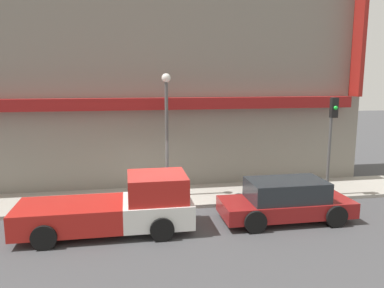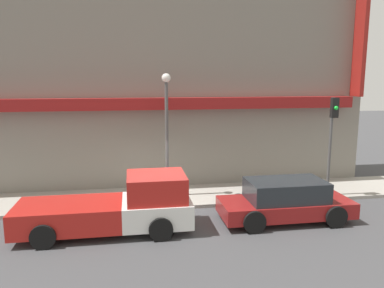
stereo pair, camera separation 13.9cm
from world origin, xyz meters
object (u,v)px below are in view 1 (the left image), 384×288
street_lamp (167,120)px  traffic_light (332,129)px  pickup_truck (118,207)px  fire_hydrant (144,192)px  parked_car (286,201)px

street_lamp → traffic_light: size_ratio=1.23×
pickup_truck → street_lamp: bearing=60.1°
fire_hydrant → traffic_light: 7.99m
parked_car → traffic_light: size_ratio=1.13×
traffic_light → pickup_truck: bearing=-166.8°
parked_car → street_lamp: 5.58m
fire_hydrant → street_lamp: bearing=27.4°
parked_car → fire_hydrant: size_ratio=6.24×
parked_car → street_lamp: size_ratio=0.92×
street_lamp → traffic_light: bearing=-9.5°
pickup_truck → parked_car: (5.78, -0.00, -0.10)m
fire_hydrant → street_lamp: 3.03m
traffic_light → fire_hydrant: bearing=175.5°
parked_car → fire_hydrant: (-4.83, 2.60, -0.22)m
parked_car → street_lamp: bearing=142.5°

